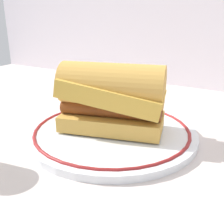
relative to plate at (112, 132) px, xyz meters
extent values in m
plane|color=beige|center=(0.01, -0.01, -0.01)|extent=(1.50, 1.50, 0.00)
cylinder|color=white|center=(0.00, 0.00, 0.00)|extent=(0.30, 0.30, 0.01)
torus|color=maroon|center=(0.00, 0.00, 0.00)|extent=(0.27, 0.27, 0.01)
cube|color=gold|center=(0.00, 0.00, 0.02)|extent=(0.19, 0.13, 0.03)
cylinder|color=brown|center=(0.00, -0.01, 0.04)|extent=(0.17, 0.07, 0.02)
cylinder|color=brown|center=(0.00, 0.01, 0.04)|extent=(0.17, 0.07, 0.02)
cube|color=gold|center=(0.00, 0.00, 0.07)|extent=(0.19, 0.13, 0.06)
cylinder|color=gold|center=(0.00, 0.00, 0.09)|extent=(0.19, 0.12, 0.07)
camera|label=1|loc=(0.23, -0.38, 0.20)|focal=43.79mm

